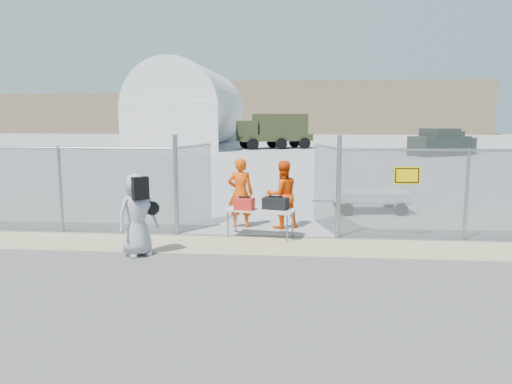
# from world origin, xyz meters

# --- Properties ---
(ground) EXTENTS (160.00, 160.00, 0.00)m
(ground) POSITION_xyz_m (0.00, 0.00, 0.00)
(ground) COLOR #585656
(tarmac_inside) EXTENTS (160.00, 80.00, 0.01)m
(tarmac_inside) POSITION_xyz_m (0.00, 42.00, 0.01)
(tarmac_inside) COLOR #9E9E9E
(tarmac_inside) RESTS_ON ground
(dirt_strip) EXTENTS (44.00, 1.60, 0.01)m
(dirt_strip) POSITION_xyz_m (0.00, 1.00, 0.01)
(dirt_strip) COLOR tan
(dirt_strip) RESTS_ON ground
(distant_hills) EXTENTS (140.00, 6.00, 9.00)m
(distant_hills) POSITION_xyz_m (5.00, 78.00, 4.50)
(distant_hills) COLOR #7F684F
(distant_hills) RESTS_ON ground
(chain_link_fence) EXTENTS (40.00, 0.20, 2.20)m
(chain_link_fence) POSITION_xyz_m (0.00, 2.00, 1.10)
(chain_link_fence) COLOR gray
(chain_link_fence) RESTS_ON ground
(quonset_hangar) EXTENTS (9.00, 18.00, 8.00)m
(quonset_hangar) POSITION_xyz_m (-10.00, 40.00, 4.00)
(quonset_hangar) COLOR silver
(quonset_hangar) RESTS_ON ground
(folding_table) EXTENTS (1.77, 1.03, 0.71)m
(folding_table) POSITION_xyz_m (0.12, 1.83, 0.35)
(folding_table) COLOR silver
(folding_table) RESTS_ON ground
(orange_bag) EXTENTS (0.50, 0.39, 0.28)m
(orange_bag) POSITION_xyz_m (-0.26, 1.73, 0.85)
(orange_bag) COLOR red
(orange_bag) RESTS_ON folding_table
(black_duffel) EXTENTS (0.66, 0.49, 0.28)m
(black_duffel) POSITION_xyz_m (0.49, 1.86, 0.85)
(black_duffel) COLOR black
(black_duffel) RESTS_ON folding_table
(security_worker_left) EXTENTS (0.69, 0.45, 1.86)m
(security_worker_left) POSITION_xyz_m (-0.50, 2.92, 0.93)
(security_worker_left) COLOR #FF4F06
(security_worker_left) RESTS_ON ground
(security_worker_right) EXTENTS (1.08, 0.98, 1.79)m
(security_worker_right) POSITION_xyz_m (0.61, 2.94, 0.90)
(security_worker_right) COLOR #FF4F06
(security_worker_right) RESTS_ON ground
(visitor) EXTENTS (1.02, 0.99, 1.77)m
(visitor) POSITION_xyz_m (-2.34, 0.01, 0.88)
(visitor) COLOR #9E9CA9
(visitor) RESTS_ON ground
(utility_trailer) EXTENTS (3.10, 1.85, 0.71)m
(utility_trailer) POSITION_xyz_m (3.20, 5.42, 0.36)
(utility_trailer) COLOR silver
(utility_trailer) RESTS_ON ground
(military_truck) EXTENTS (7.18, 4.82, 3.21)m
(military_truck) POSITION_xyz_m (-1.43, 36.59, 1.61)
(military_truck) COLOR #34391E
(military_truck) RESTS_ON ground
(parked_vehicle_near) EXTENTS (4.88, 3.95, 2.02)m
(parked_vehicle_near) POSITION_xyz_m (11.47, 28.95, 1.01)
(parked_vehicle_near) COLOR #2A312B
(parked_vehicle_near) RESTS_ON ground
(parked_vehicle_mid) EXTENTS (4.27, 3.03, 1.77)m
(parked_vehicle_mid) POSITION_xyz_m (13.07, 31.67, 0.88)
(parked_vehicle_mid) COLOR #2A312B
(parked_vehicle_mid) RESTS_ON ground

